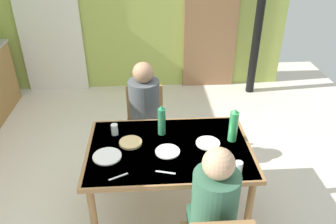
% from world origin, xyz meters
% --- Properties ---
extents(ground_plane, '(6.64, 6.64, 0.00)m').
position_xyz_m(ground_plane, '(0.00, 0.00, 0.00)').
color(ground_plane, silver).
extents(door_wooden, '(0.80, 0.05, 2.00)m').
position_xyz_m(door_wooden, '(1.23, 2.47, 1.00)').
color(door_wooden, '#996D47').
rests_on(door_wooden, ground_plane).
extents(stove_pipe_column, '(0.12, 0.12, 2.70)m').
position_xyz_m(stove_pipe_column, '(1.86, 2.20, 1.35)').
color(stove_pipe_column, black).
rests_on(stove_pipe_column, ground_plane).
extents(curtain_panel, '(0.90, 0.03, 2.27)m').
position_xyz_m(curtain_panel, '(-1.11, 2.45, 1.14)').
color(curtain_panel, white).
rests_on(curtain_panel, ground_plane).
extents(dining_table, '(1.35, 0.89, 0.75)m').
position_xyz_m(dining_table, '(0.44, -0.19, 0.67)').
color(dining_table, '#9D6F44').
rests_on(dining_table, ground_plane).
extents(chair_far_diner, '(0.40, 0.40, 0.87)m').
position_xyz_m(chair_far_diner, '(0.24, 0.61, 0.50)').
color(chair_far_diner, '#9D6F44').
rests_on(chair_far_diner, ground_plane).
extents(person_near_diner, '(0.30, 0.37, 0.77)m').
position_xyz_m(person_near_diner, '(0.69, -0.86, 0.78)').
color(person_near_diner, '#30674B').
rests_on(person_near_diner, ground_plane).
extents(person_far_diner, '(0.30, 0.37, 0.77)m').
position_xyz_m(person_far_diner, '(0.24, 0.47, 0.78)').
color(person_far_diner, '#51595F').
rests_on(person_far_diner, ground_plane).
extents(water_bottle_green_near, '(0.07, 0.07, 0.30)m').
position_xyz_m(water_bottle_green_near, '(0.97, -0.12, 0.89)').
color(water_bottle_green_near, green).
rests_on(water_bottle_green_near, dining_table).
extents(water_bottle_green_far, '(0.07, 0.07, 0.28)m').
position_xyz_m(water_bottle_green_far, '(0.39, 0.02, 0.88)').
color(water_bottle_green_far, '#297B4D').
rests_on(water_bottle_green_far, dining_table).
extents(dinner_plate_near_left, '(0.20, 0.20, 0.01)m').
position_xyz_m(dinner_plate_near_left, '(0.76, -0.16, 0.75)').
color(dinner_plate_near_left, white).
rests_on(dinner_plate_near_left, dining_table).
extents(dinner_plate_near_right, '(0.20, 0.20, 0.01)m').
position_xyz_m(dinner_plate_near_right, '(0.42, -0.25, 0.75)').
color(dinner_plate_near_right, white).
rests_on(dinner_plate_near_right, dining_table).
extents(dinner_plate_far_center, '(0.23, 0.23, 0.01)m').
position_xyz_m(dinner_plate_far_center, '(-0.06, -0.28, 0.75)').
color(dinner_plate_far_center, white).
rests_on(dinner_plate_far_center, dining_table).
extents(drinking_glass_by_near_diner, '(0.06, 0.06, 0.10)m').
position_xyz_m(drinking_glass_by_near_diner, '(-0.02, 0.03, 0.79)').
color(drinking_glass_by_near_diner, silver).
rests_on(drinking_glass_by_near_diner, dining_table).
extents(drinking_glass_by_far_diner, '(0.06, 0.06, 0.11)m').
position_xyz_m(drinking_glass_by_far_diner, '(0.92, -0.55, 0.80)').
color(drinking_glass_by_far_diner, silver).
rests_on(drinking_glass_by_far_diner, dining_table).
extents(bread_plate_sliced, '(0.19, 0.19, 0.02)m').
position_xyz_m(bread_plate_sliced, '(0.12, -0.12, 0.76)').
color(bread_plate_sliced, '#DBB77A').
rests_on(bread_plate_sliced, dining_table).
extents(cutlery_knife_near, '(0.14, 0.08, 0.00)m').
position_xyz_m(cutlery_knife_near, '(0.05, -0.52, 0.75)').
color(cutlery_knife_near, silver).
rests_on(cutlery_knife_near, dining_table).
extents(cutlery_fork_near, '(0.15, 0.05, 0.00)m').
position_xyz_m(cutlery_fork_near, '(0.39, -0.50, 0.75)').
color(cutlery_fork_near, silver).
rests_on(cutlery_fork_near, dining_table).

